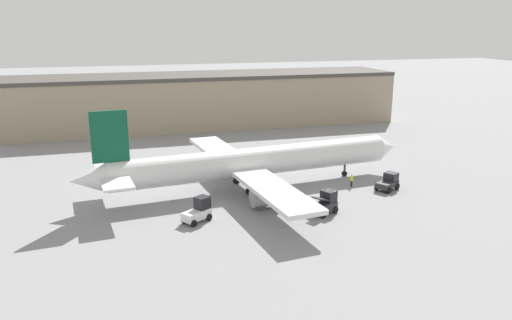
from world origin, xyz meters
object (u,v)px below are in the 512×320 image
at_px(airplane, 249,163).
at_px(pushback_tug, 388,182).
at_px(ground_crew_worker, 352,180).
at_px(baggage_tug, 198,211).
at_px(belt_loader_truck, 325,203).

distance_m(airplane, pushback_tug, 17.48).
bearing_deg(ground_crew_worker, pushback_tug, -164.16).
bearing_deg(ground_crew_worker, baggage_tug, 63.05).
bearing_deg(pushback_tug, baggage_tug, 158.72).
height_order(airplane, ground_crew_worker, airplane).
relative_size(ground_crew_worker, baggage_tug, 0.49).
height_order(airplane, pushback_tug, airplane).
xyz_separation_m(airplane, belt_loader_truck, (5.70, -10.40, -2.18)).
xyz_separation_m(baggage_tug, pushback_tug, (24.35, 3.54, -0.16)).
distance_m(airplane, baggage_tug, 12.00).
height_order(ground_crew_worker, baggage_tug, baggage_tug).
xyz_separation_m(ground_crew_worker, pushback_tug, (3.83, -2.33, 0.09)).
xyz_separation_m(airplane, pushback_tug, (16.50, -5.26, -2.35)).
height_order(baggage_tug, pushback_tug, baggage_tug).
distance_m(airplane, ground_crew_worker, 13.23).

